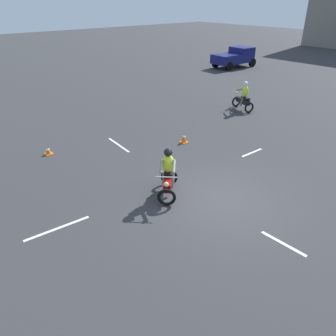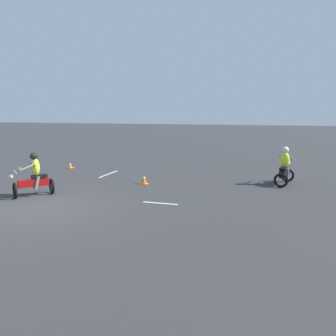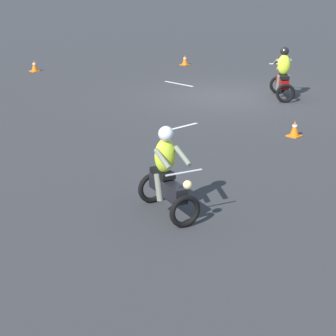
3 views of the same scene
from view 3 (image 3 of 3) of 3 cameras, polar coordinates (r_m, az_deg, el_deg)
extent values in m
plane|color=#333335|center=(21.51, 5.08, 6.21)|extent=(120.00, 120.00, 0.00)
torus|color=black|center=(22.11, 9.60, 7.16)|extent=(0.49, 0.50, 0.60)
torus|color=black|center=(20.86, 10.19, 6.43)|extent=(0.49, 0.50, 0.60)
cube|color=maroon|center=(21.44, 9.92, 7.38)|extent=(0.95, 0.94, 0.28)
cube|color=black|center=(21.18, 10.06, 7.84)|extent=(0.58, 0.58, 0.10)
cylinder|color=silver|center=(21.93, 9.72, 8.93)|extent=(0.52, 0.52, 0.04)
sphere|color=#F2E08C|center=(22.09, 9.64, 8.53)|extent=(0.23, 0.23, 0.16)
ellipsoid|color=#D8F233|center=(21.22, 10.07, 8.85)|extent=(0.48, 0.48, 0.64)
cylinder|color=slate|center=(21.53, 10.47, 9.11)|extent=(0.45, 0.45, 0.27)
cylinder|color=slate|center=(21.46, 9.40, 9.14)|extent=(0.45, 0.45, 0.27)
cylinder|color=slate|center=(21.37, 10.34, 7.32)|extent=(0.26, 0.26, 0.51)
cylinder|color=slate|center=(21.32, 9.60, 7.33)|extent=(0.26, 0.26, 0.51)
sphere|color=black|center=(21.19, 10.11, 9.99)|extent=(0.40, 0.40, 0.28)
torus|color=black|center=(11.43, 1.49, -3.79)|extent=(0.28, 0.60, 0.60)
torus|color=black|center=(12.51, -1.36, -1.74)|extent=(0.28, 0.60, 0.60)
cube|color=black|center=(11.88, 0.00, -1.73)|extent=(1.12, 0.56, 0.28)
cube|color=black|center=(11.99, -0.48, -0.42)|extent=(0.61, 0.42, 0.10)
cylinder|color=silver|center=(11.22, 1.40, -0.40)|extent=(0.25, 0.68, 0.04)
sphere|color=#F2E08C|center=(11.17, 1.71, -1.47)|extent=(0.20, 0.20, 0.16)
ellipsoid|color=#D8F233|center=(11.79, -0.27, 1.09)|extent=(0.39, 0.47, 0.64)
cylinder|color=slate|center=(11.44, -0.48, 0.78)|extent=(0.55, 0.25, 0.27)
cylinder|color=slate|center=(11.61, 1.28, 1.06)|extent=(0.55, 0.25, 0.27)
cylinder|color=slate|center=(11.91, -0.82, -1.69)|extent=(0.27, 0.19, 0.51)
cylinder|color=slate|center=(12.03, 0.38, -1.48)|extent=(0.27, 0.19, 0.51)
sphere|color=silver|center=(11.64, -0.18, 3.00)|extent=(0.35, 0.35, 0.28)
cube|color=orange|center=(17.23, 10.93, 2.77)|extent=(0.32, 0.32, 0.03)
cone|color=orange|center=(17.18, 10.98, 3.44)|extent=(0.24, 0.24, 0.39)
cylinder|color=white|center=(17.16, 10.99, 3.63)|extent=(0.13, 0.13, 0.05)
cube|color=orange|center=(26.28, -11.53, 8.27)|extent=(0.32, 0.32, 0.03)
cone|color=orange|center=(26.25, -11.56, 8.74)|extent=(0.24, 0.24, 0.41)
cylinder|color=white|center=(26.24, -11.57, 8.88)|extent=(0.13, 0.13, 0.05)
cube|color=orange|center=(27.20, 1.48, 8.99)|extent=(0.32, 0.32, 0.03)
cone|color=orange|center=(27.16, 1.48, 9.41)|extent=(0.24, 0.24, 0.37)
cylinder|color=white|center=(27.15, 1.48, 9.53)|extent=(0.13, 0.13, 0.05)
cube|color=silver|center=(23.43, 0.95, 7.34)|extent=(1.33, 0.13, 0.01)
cube|color=silver|center=(17.79, 1.07, 3.58)|extent=(0.15, 1.27, 0.01)
camera|label=1|loc=(30.17, 6.09, 21.12)|focal=35.00mm
camera|label=2|loc=(24.51, -22.62, 14.09)|focal=35.00mm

